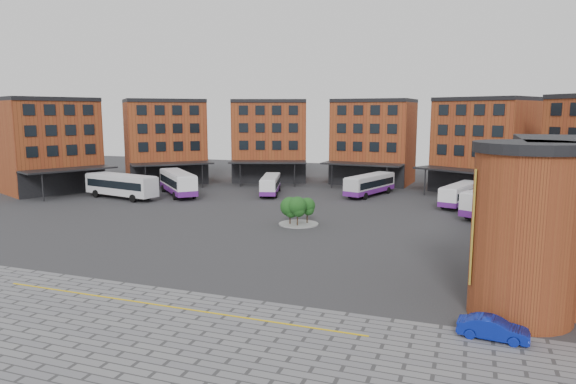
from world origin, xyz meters
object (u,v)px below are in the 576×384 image
(tree_island, at_px, (297,208))
(bus_d, at_px, (370,184))
(bus_e, at_px, (460,194))
(bus_c, at_px, (270,184))
(blue_car, at_px, (493,328))
(bus_b, at_px, (178,183))
(bus_f, at_px, (494,201))
(bus_a, at_px, (121,184))

(tree_island, bearing_deg, bus_d, 81.16)
(bus_d, bearing_deg, tree_island, -81.36)
(bus_d, distance_m, bus_e, 13.63)
(bus_c, bearing_deg, bus_e, -17.55)
(bus_d, bearing_deg, blue_car, -53.64)
(tree_island, relative_size, bus_d, 0.38)
(bus_b, height_order, bus_e, bus_b)
(bus_c, height_order, bus_e, bus_e)
(bus_f, bearing_deg, blue_car, -65.08)
(bus_b, height_order, bus_f, bus_b)
(bus_b, bearing_deg, bus_d, -25.86)
(bus_a, xyz_separation_m, bus_d, (33.23, 14.78, -0.36))
(bus_b, distance_m, bus_e, 40.47)
(bus_a, distance_m, bus_b, 8.10)
(bus_b, distance_m, bus_d, 28.77)
(bus_f, bearing_deg, bus_d, 176.34)
(bus_e, relative_size, blue_car, 2.83)
(bus_a, bearing_deg, bus_f, -72.35)
(bus_e, relative_size, bus_f, 0.89)
(bus_c, xyz_separation_m, bus_e, (27.37, -0.38, 0.05))
(bus_a, xyz_separation_m, blue_car, (49.11, -31.70, -1.45))
(bus_c, height_order, bus_d, bus_d)
(tree_island, relative_size, bus_e, 0.41)
(bus_b, distance_m, blue_car, 56.88)
(bus_b, distance_m, bus_f, 44.12)
(bus_b, bearing_deg, bus_c, -21.61)
(bus_b, xyz_separation_m, blue_car, (43.08, -37.11, -1.30))
(blue_car, bearing_deg, bus_d, 24.43)
(bus_f, bearing_deg, bus_a, -147.85)
(tree_island, relative_size, bus_b, 0.40)
(bus_e, distance_m, bus_f, 6.86)
(blue_car, bearing_deg, bus_f, 3.95)
(tree_island, bearing_deg, bus_c, 119.63)
(bus_f, xyz_separation_m, blue_car, (-1.04, -36.63, -1.21))
(bus_a, distance_m, bus_d, 36.37)
(bus_e, bearing_deg, bus_a, -150.52)
(bus_c, bearing_deg, bus_f, -27.55)
(bus_a, height_order, blue_car, bus_a)
(bus_f, bearing_deg, bus_b, -154.09)
(bus_d, xyz_separation_m, bus_f, (16.92, -9.84, 0.12))
(bus_c, xyz_separation_m, bus_d, (14.42, 3.87, 0.18))
(bus_e, xyz_separation_m, blue_car, (2.93, -42.22, -0.96))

